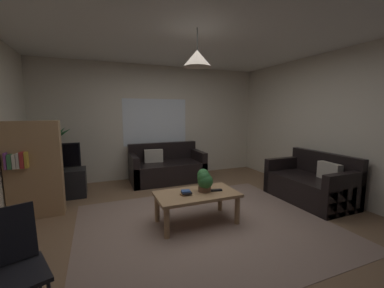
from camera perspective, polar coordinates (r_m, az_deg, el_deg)
The scene contains 20 objects.
floor at distance 3.58m, azimuth 1.90°, elevation -17.71°, with size 5.05×4.96×0.02m, color brown.
rug at distance 3.41m, azimuth 3.35°, elevation -18.82°, with size 3.28×2.73×0.01m, color gray.
wall_back at distance 5.62m, azimuth -8.56°, elevation 5.20°, with size 5.17×0.06×2.56m, color beige.
wall_right at distance 4.87m, azimuth 30.67°, elevation 3.81°, with size 0.06×4.96×2.56m, color beige.
ceiling at distance 3.39m, azimuth 2.12°, elevation 25.73°, with size 5.05×4.96×0.02m, color white.
window_pane at distance 5.58m, azimuth -8.75°, elevation 5.19°, with size 1.47×0.01×1.06m, color white.
couch_under_window at distance 5.31m, azimuth -6.08°, elevation -5.90°, with size 1.58×0.80×0.82m.
couch_right_side at distance 4.62m, azimuth 26.55°, elevation -8.75°, with size 0.80×1.36×0.82m.
coffee_table at distance 3.33m, azimuth 1.14°, elevation -12.71°, with size 1.12×0.60×0.43m.
book_on_table_0 at distance 3.24m, azimuth -1.59°, elevation -11.90°, with size 0.13×0.08×0.02m, color #99663F.
book_on_table_1 at distance 3.23m, azimuth -1.33°, elevation -11.60°, with size 0.13×0.11×0.02m, color black.
book_on_table_2 at distance 3.23m, azimuth -1.51°, elevation -11.22°, with size 0.11×0.10×0.02m, color #2D4C8C.
remote_on_table_0 at distance 3.40m, azimuth 5.86°, elevation -10.96°, with size 0.05×0.16×0.02m, color black.
potted_plant_on_table at distance 3.31m, azimuth 3.01°, elevation -8.55°, with size 0.21×0.23×0.32m.
tv_stand at distance 4.89m, azimuth -29.33°, elevation -8.39°, with size 0.90×0.44×0.50m, color black.
tv at distance 4.76m, azimuth -29.76°, elevation -2.71°, with size 0.77×0.16×0.48m.
potted_palm_corner at distance 5.24m, azimuth -30.31°, elevation -3.41°, with size 0.78×0.79×1.27m.
bookshelf_corner at distance 4.10m, azimuth -33.60°, elevation -5.12°, with size 0.70×0.31×1.40m.
folding_chair at distance 2.17m, azimuth -37.50°, elevation -22.02°, with size 0.52×0.53×0.87m.
pendant_lamp at distance 3.19m, azimuth 1.24°, elevation 19.84°, with size 0.36×0.36×0.47m.
Camera 1 is at (-1.32, -2.94, 1.53)m, focal length 22.25 mm.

